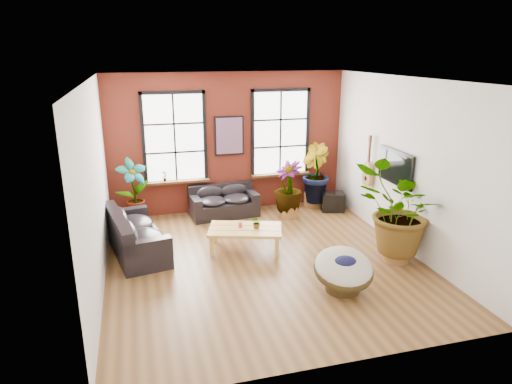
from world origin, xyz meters
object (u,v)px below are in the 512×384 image
coffee_table (245,231)px  papasan_chair (344,270)px  sofa_back (223,202)px  sofa_left (134,235)px

coffee_table → papasan_chair: (1.22, -2.09, -0.03)m
sofa_back → sofa_left: bearing=-146.7°
sofa_back → sofa_left: sofa_left is taller
sofa_left → sofa_back: bearing=-62.7°
sofa_back → coffee_table: bearing=-94.4°
sofa_left → coffee_table: bearing=-112.2°
sofa_back → coffee_table: sofa_back is taller
sofa_back → coffee_table: (0.03, -2.18, 0.08)m
sofa_back → papasan_chair: papasan_chair is taller
papasan_chair → coffee_table: bearing=129.4°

